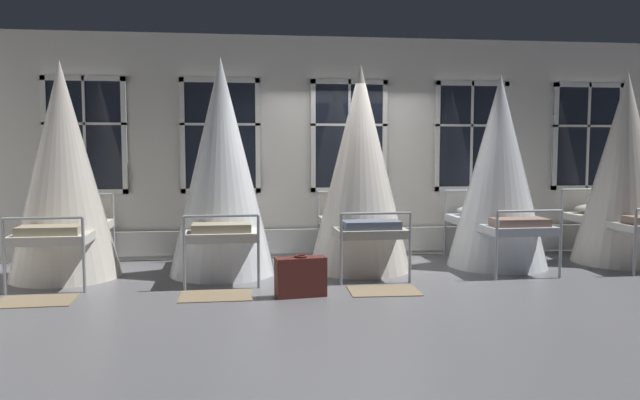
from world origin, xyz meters
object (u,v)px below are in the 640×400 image
at_px(cot_second, 222,169).
at_px(cot_third, 360,170).
at_px(cot_fifth, 624,170).
at_px(cot_first, 63,172).
at_px(suitcase_dark, 301,277).
at_px(cot_fourth, 499,173).

bearing_deg(cot_second, cot_third, -89.44).
distance_m(cot_second, cot_fifth, 5.68).
height_order(cot_first, cot_third, cot_third).
bearing_deg(suitcase_dark, cot_first, 145.29).
relative_size(cot_second, cot_fourth, 1.06).
height_order(cot_fourth, cot_fifth, cot_fifth).
bearing_deg(cot_first, cot_third, -90.54).
distance_m(cot_second, suitcase_dark, 2.03).
bearing_deg(cot_fifth, cot_third, 90.14).
height_order(cot_first, cot_fifth, cot_first).
bearing_deg(cot_first, cot_second, -91.59).
relative_size(cot_first, suitcase_dark, 4.71).
distance_m(cot_third, cot_fifth, 3.84).
height_order(cot_third, cot_fourth, cot_third).
distance_m(cot_first, cot_fourth, 5.78).
bearing_deg(cot_third, cot_first, 89.12).
bearing_deg(suitcase_dark, cot_fifth, 9.00).
xyz_separation_m(cot_third, suitcase_dark, (-0.94, -1.45, -1.13)).
xyz_separation_m(cot_second, cot_fifth, (5.68, 0.09, -0.04)).
xyz_separation_m(cot_first, cot_third, (3.82, 0.03, 0.01)).
height_order(cot_third, cot_fifth, cot_third).
bearing_deg(cot_third, suitcase_dark, 145.71).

